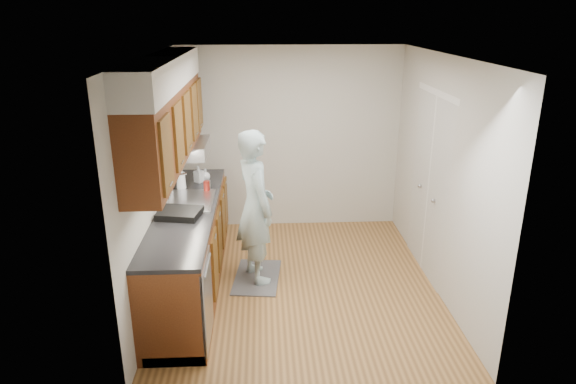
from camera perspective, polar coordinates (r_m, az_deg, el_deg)
The scene contains 16 objects.
floor at distance 5.90m, azimuth 1.25°, elevation -10.08°, with size 3.50×3.50×0.00m, color #9E703C.
ceiling at distance 5.15m, azimuth 1.45°, elevation 14.93°, with size 3.50×3.50×0.00m, color white.
wall_left at distance 5.49m, azimuth -14.47°, elevation 1.27°, with size 0.02×3.50×2.50m, color beige.
wall_right at distance 5.70m, azimuth 16.56°, elevation 1.74°, with size 0.02×3.50×2.50m, color beige.
wall_back at distance 7.07m, azimuth 0.30°, elevation 5.90°, with size 3.00×0.02×2.50m, color beige.
counter at distance 5.71m, azimuth -10.87°, elevation -5.94°, with size 0.64×2.80×1.30m.
upper_cabinets at distance 5.33m, azimuth -13.22°, elevation 8.62°, with size 0.47×2.80×1.21m.
closet_door at distance 6.03m, azimuth 15.35°, elevation 0.57°, with size 0.02×1.22×2.05m, color silver.
floor_mat at distance 6.01m, azimuth -3.46°, elevation -9.41°, with size 0.50×0.85×0.02m, color #58585A.
person at distance 5.60m, azimuth -3.66°, elevation -0.54°, with size 0.69×0.46×1.96m, color #9FBCC2.
soap_bottle_a at distance 6.06m, azimuth -11.82°, elevation 1.56°, with size 0.11×0.11×0.29m, color silver.
soap_bottle_b at distance 6.32m, azimuth -9.88°, elevation 2.02°, with size 0.09×0.10×0.21m, color silver.
soap_bottle_c at distance 6.37m, azimuth -9.16°, elevation 1.93°, with size 0.12×0.12×0.15m, color silver.
soda_can at distance 5.96m, azimuth -9.03°, elevation 0.60°, with size 0.07×0.07×0.13m, color #A2251B.
steel_can at distance 6.04m, azimuth -8.89°, elevation 0.79°, with size 0.06×0.06×0.11m, color #A5A5AA.
dish_rack at distance 5.31m, azimuth -11.95°, elevation -2.32°, with size 0.41×0.35×0.07m, color black.
Camera 1 is at (-0.39, -5.12, 2.90)m, focal length 32.00 mm.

